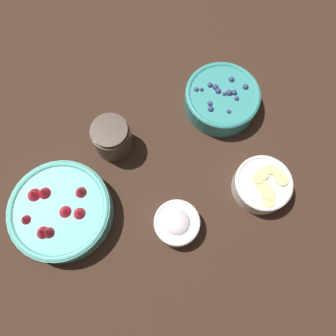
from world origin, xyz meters
TOP-DOWN VIEW (x-y plane):
  - ground_plane at (0.00, 0.00)m, footprint 4.00×4.00m
  - bowl_strawberries at (-0.20, -0.05)m, footprint 0.23×0.23m
  - bowl_blueberries at (0.27, 0.05)m, footprint 0.19×0.19m
  - bowl_bananas at (0.24, -0.19)m, footprint 0.13×0.13m
  - bowl_cream at (0.03, -0.19)m, footprint 0.10×0.10m
  - jar_chocolate at (-0.03, 0.06)m, footprint 0.09×0.09m

SIDE VIEW (x-z plane):
  - ground_plane at x=0.00m, z-range 0.00..0.00m
  - bowl_cream at x=0.03m, z-range 0.00..0.05m
  - bowl_bananas at x=0.24m, z-range 0.00..0.06m
  - bowl_blueberries at x=0.27m, z-range 0.00..0.07m
  - bowl_strawberries at x=-0.20m, z-range 0.00..0.08m
  - jar_chocolate at x=-0.03m, z-range 0.00..0.09m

